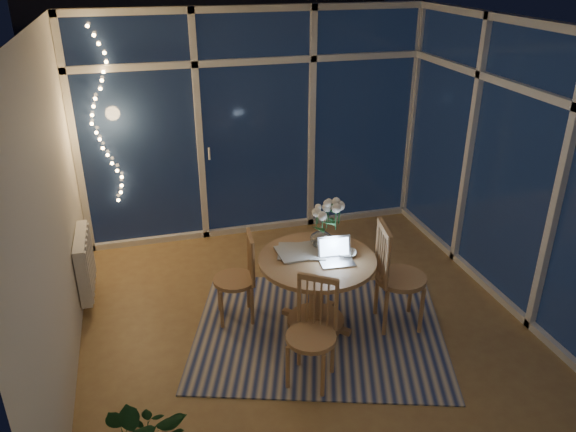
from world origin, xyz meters
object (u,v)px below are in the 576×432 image
object	(u,v)px
chair_left	(234,278)
chair_right	(401,276)
dining_table	(316,293)
laptop	(337,252)
chair_front	(311,335)
flower_vase	(321,236)

from	to	relation	value
chair_left	chair_right	xyz separation A→B (m)	(1.40, -0.48, 0.08)
dining_table	laptop	distance (m)	0.49
chair_front	flower_vase	xyz separation A→B (m)	(0.37, 0.89, 0.36)
laptop	flower_vase	xyz separation A→B (m)	(-0.04, 0.31, -0.00)
chair_left	flower_vase	xyz separation A→B (m)	(0.78, -0.11, 0.37)
chair_front	dining_table	bearing A→B (deg)	103.19
flower_vase	dining_table	bearing A→B (deg)	-116.44
chair_right	chair_front	world-z (taller)	chair_right
chair_left	dining_table	bearing A→B (deg)	70.48
chair_right	laptop	size ratio (longest dim) A/B	3.53
chair_left	chair_front	xyz separation A→B (m)	(0.41, -0.99, 0.01)
chair_front	chair_right	bearing A→B (deg)	61.95
chair_left	chair_right	distance (m)	1.49
chair_front	laptop	distance (m)	0.79
dining_table	chair_front	distance (m)	0.75
dining_table	chair_left	world-z (taller)	chair_left
dining_table	flower_vase	distance (m)	0.50
flower_vase	laptop	bearing A→B (deg)	-82.64
chair_right	chair_front	distance (m)	1.12
chair_left	flower_vase	size ratio (longest dim) A/B	4.13
dining_table	chair_front	world-z (taller)	chair_front
laptop	flower_vase	bearing A→B (deg)	102.40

